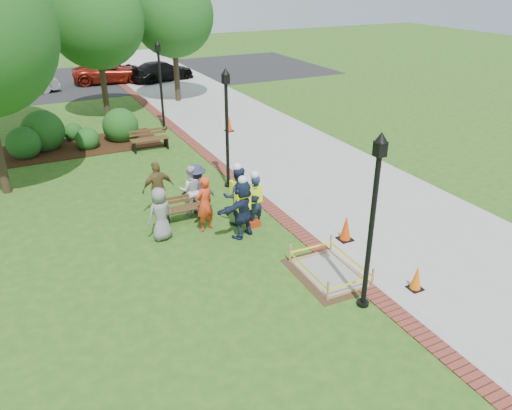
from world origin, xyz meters
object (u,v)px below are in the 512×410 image
hivis_worker_b (254,199)px  hivis_worker_c (238,194)px  bench_near (186,213)px  lamp_near (373,211)px  cone_front (416,278)px  hivis_worker_a (243,207)px  wet_concrete_pad (329,266)px

hivis_worker_b → hivis_worker_c: 0.53m
bench_near → lamp_near: lamp_near is taller
lamp_near → hivis_worker_b: bearing=95.8°
cone_front → hivis_worker_a: hivis_worker_a is taller
wet_concrete_pad → hivis_worker_c: 3.86m
bench_near → hivis_worker_c: 1.81m
hivis_worker_b → hivis_worker_c: size_ratio=0.89×
wet_concrete_pad → hivis_worker_b: (-0.52, 3.36, 0.66)m
lamp_near → cone_front: bearing=-2.2°
wet_concrete_pad → hivis_worker_b: bearing=98.7°
hivis_worker_c → cone_front: bearing=-64.6°
wet_concrete_pad → bench_near: bench_near is taller
lamp_near → hivis_worker_c: 5.42m
hivis_worker_a → hivis_worker_c: bearing=75.7°
bench_near → hivis_worker_a: (1.17, -1.70, 0.70)m
hivis_worker_a → hivis_worker_b: 0.79m
bench_near → hivis_worker_b: (1.79, -1.22, 0.64)m
cone_front → hivis_worker_a: size_ratio=0.35×
hivis_worker_b → hivis_worker_c: hivis_worker_c is taller
wet_concrete_pad → hivis_worker_a: (-1.14, 2.88, 0.72)m
cone_front → hivis_worker_c: bearing=115.4°
hivis_worker_b → wet_concrete_pad: bearing=-81.3°
bench_near → hivis_worker_c: bearing=-33.5°
wet_concrete_pad → bench_near: bearing=116.8°
bench_near → cone_front: bench_near is taller
wet_concrete_pad → bench_near: (-2.31, 4.58, 0.02)m
bench_near → hivis_worker_a: size_ratio=0.77×
cone_front → lamp_near: 2.66m
hivis_worker_a → wet_concrete_pad: bearing=-68.4°
bench_near → hivis_worker_c: hivis_worker_c is taller
lamp_near → hivis_worker_b: 5.10m
hivis_worker_a → hivis_worker_c: hivis_worker_c is taller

